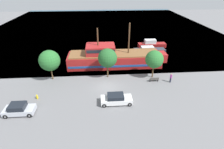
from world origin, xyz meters
The scene contains 13 objects.
ground_plane centered at (0.00, 0.00, 0.00)m, with size 160.00×160.00×0.00m, color slate.
water_surface centered at (0.00, 44.00, 0.00)m, with size 80.00×80.00×0.00m, color #33566B.
pirate_ship centered at (1.70, 8.33, 1.67)m, with size 20.41×4.95×8.81m.
moored_boat_dockside centered at (11.00, 14.46, 0.68)m, with size 7.54×2.09×1.72m.
moored_boat_outer centered at (12.71, 18.59, 0.79)m, with size 7.26×1.97×2.12m.
parked_car_curb_front centered at (-12.18, -5.98, 0.76)m, with size 3.99×1.92×1.57m.
parked_car_curb_mid centered at (1.12, -4.64, 0.75)m, with size 4.56×1.90×1.52m.
fire_hydrant centered at (-10.82, -2.75, 0.41)m, with size 0.42×0.25×0.76m.
bench_promenade_east centered at (8.44, 1.07, 0.43)m, with size 1.57×0.45×0.85m.
pedestrian_walking_near centered at (11.25, 0.62, 0.88)m, with size 0.32×0.32×1.73m.
tree_row_east centered at (-9.82, 3.26, 3.70)m, with size 3.63×3.63×5.52m.
tree_row_mideast centered at (0.28, 3.38, 3.80)m, with size 3.42×3.42×5.52m.
tree_row_midwest centered at (8.57, 2.67, 3.60)m, with size 3.22×3.22×5.22m.
Camera 1 is at (-0.95, -25.14, 16.21)m, focal length 28.00 mm.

